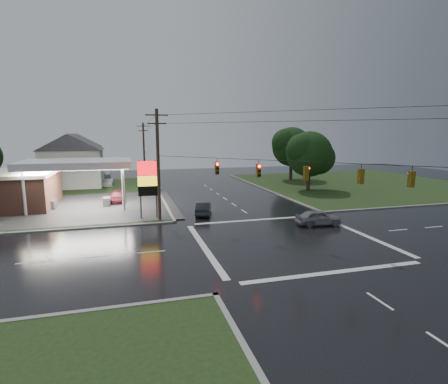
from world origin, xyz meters
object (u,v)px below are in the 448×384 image
object	(u,v)px
pylon_sign	(148,180)
house_near	(73,160)
tree_ne_far	(292,147)
utility_pole_n	(144,152)
gas_station	(9,187)
utility_pole_nw	(158,164)
house_far	(76,155)
car_north	(203,208)
car_crossing	(318,217)
car_pump	(117,197)
tree_ne_near	(310,154)

from	to	relation	value
pylon_sign	house_near	bearing A→B (deg)	112.28
pylon_sign	tree_ne_far	bearing A→B (deg)	40.35
tree_ne_far	utility_pole_n	bearing A→B (deg)	171.45
gas_station	utility_pole_nw	size ratio (longest dim) A/B	2.38
utility_pole_nw	house_far	xyz separation A→B (m)	(-12.45, 38.50, -1.32)
tree_ne_far	gas_station	bearing A→B (deg)	-161.54
pylon_sign	house_far	distance (m)	39.21
car_north	house_near	bearing A→B (deg)	-41.21
utility_pole_nw	utility_pole_n	bearing A→B (deg)	90.00
tree_ne_far	car_crossing	world-z (taller)	tree_ne_far
utility_pole_n	car_crossing	world-z (taller)	utility_pole_n
pylon_sign	car_pump	size ratio (longest dim) A/B	1.31
utility_pole_n	house_near	world-z (taller)	utility_pole_n
utility_pole_nw	car_pump	size ratio (longest dim) A/B	2.40
utility_pole_n	car_crossing	xyz separation A→B (m)	(14.43, -34.42, -4.74)
house_near	tree_ne_far	size ratio (longest dim) A/B	1.13
utility_pole_nw	tree_ne_far	distance (m)	36.20
pylon_sign	car_pump	world-z (taller)	pylon_sign
gas_station	car_crossing	world-z (taller)	gas_station
utility_pole_n	car_pump	bearing A→B (deg)	-104.02
house_far	car_pump	bearing A→B (deg)	-73.81
utility_pole_nw	house_near	bearing A→B (deg)	113.37
utility_pole_nw	utility_pole_n	world-z (taller)	utility_pole_nw
gas_station	pylon_sign	xyz separation A→B (m)	(15.18, -9.20, 1.46)
gas_station	utility_pole_nw	distance (m)	19.38
house_near	car_crossing	size ratio (longest dim) A/B	2.57
house_far	tree_ne_far	size ratio (longest dim) A/B	1.13
car_north	car_pump	world-z (taller)	car_north
tree_ne_near	car_crossing	distance (m)	21.15
car_crossing	house_far	bearing A→B (deg)	37.54
gas_station	car_pump	world-z (taller)	gas_station
house_near	car_pump	xyz separation A→B (m)	(7.04, -15.67, -3.74)
utility_pole_n	pylon_sign	bearing A→B (deg)	-92.08
utility_pole_n	car_north	distance (m)	28.08
tree_ne_far	car_north	world-z (taller)	tree_ne_far
house_far	tree_ne_near	size ratio (longest dim) A/B	1.23
tree_ne_near	car_pump	world-z (taller)	tree_ne_near
gas_station	car_crossing	xyz separation A→B (m)	(30.61, -16.12, -1.82)
tree_ne_near	utility_pole_nw	bearing A→B (deg)	-152.14
utility_pole_n	car_pump	xyz separation A→B (m)	(-4.41, -17.67, -4.80)
utility_pole_n	tree_ne_far	bearing A→B (deg)	-8.55
utility_pole_nw	tree_ne_near	world-z (taller)	utility_pole_nw
pylon_sign	car_crossing	world-z (taller)	pylon_sign
house_near	car_north	xyz separation A→B (m)	(16.21, -25.26, -3.71)
car_crossing	car_pump	bearing A→B (deg)	54.73
pylon_sign	utility_pole_nw	size ratio (longest dim) A/B	0.55
house_near	car_pump	size ratio (longest dim) A/B	2.41
gas_station	car_north	bearing A→B (deg)	-23.18
house_near	car_crossing	world-z (taller)	house_near
tree_ne_near	car_crossing	size ratio (longest dim) A/B	2.09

